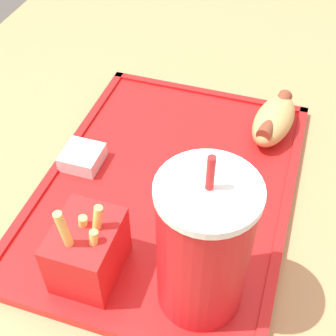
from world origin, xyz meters
TOP-DOWN VIEW (x-y plane):
  - food_tray at (-0.04, 0.02)m, footprint 0.43×0.32m
  - soda_cup at (0.10, 0.10)m, footprint 0.09×0.09m
  - hot_dog_far at (-0.19, 0.13)m, footprint 0.12×0.07m
  - fries_carton at (0.11, -0.02)m, footprint 0.08×0.07m
  - sauce_cup_mayo at (-0.05, -0.10)m, footprint 0.05×0.05m

SIDE VIEW (x-z plane):
  - food_tray at x=-0.04m, z-range 0.76..0.77m
  - sauce_cup_mayo at x=-0.05m, z-range 0.77..0.79m
  - hot_dog_far at x=-0.19m, z-range 0.77..0.82m
  - fries_carton at x=0.11m, z-range 0.74..0.87m
  - soda_cup at x=0.10m, z-range 0.75..0.96m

